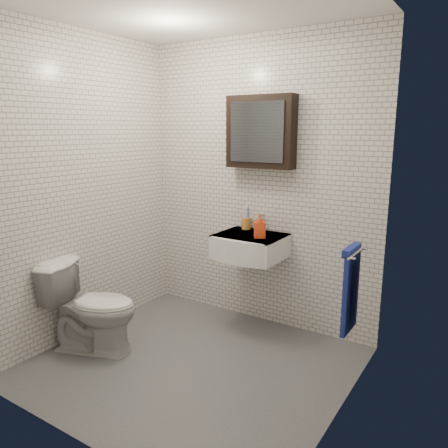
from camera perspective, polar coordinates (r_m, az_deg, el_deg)
name	(u,v)px	position (r m, az deg, el deg)	size (l,w,h in m)	color
ground	(192,364)	(3.44, -4.19, -17.77)	(2.20, 2.00, 0.01)	#4F5057
room_shell	(189,168)	(2.98, -4.63, 7.31)	(2.22, 2.02, 2.51)	silver
washbasin	(248,246)	(3.69, 3.14, -2.93)	(0.55, 0.50, 0.20)	white
faucet	(259,223)	(3.82, 4.63, 0.07)	(0.06, 0.20, 0.15)	silver
mirror_cabinet	(261,132)	(3.73, 4.82, 11.89)	(0.60, 0.15, 0.60)	black
towel_rail	(351,286)	(2.99, 16.24, -7.77)	(0.09, 0.30, 0.58)	silver
toothbrush_cup	(246,223)	(3.89, 2.91, 0.16)	(0.08, 0.08, 0.22)	#BF7C2F
soap_bottle	(260,226)	(3.58, 4.69, -0.23)	(0.09, 0.09, 0.20)	orange
toilet	(92,306)	(3.63, -16.87, -10.27)	(0.41, 0.71, 0.73)	silver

